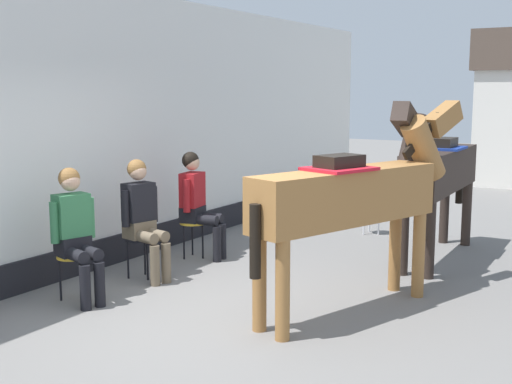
% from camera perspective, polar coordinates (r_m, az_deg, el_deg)
% --- Properties ---
extents(ground_plane, '(40.00, 40.00, 0.00)m').
position_cam_1_polar(ground_plane, '(9.02, 8.13, -5.32)').
color(ground_plane, slate).
extents(pub_facade_wall, '(0.34, 14.00, 3.40)m').
position_cam_1_polar(pub_facade_wall, '(8.87, -11.00, 4.45)').
color(pub_facade_wall, white).
rests_on(pub_facade_wall, ground_plane).
extents(seated_visitor_near, '(0.61, 0.48, 1.39)m').
position_cam_1_polar(seated_visitor_near, '(7.08, -15.19, -2.97)').
color(seated_visitor_near, gold).
rests_on(seated_visitor_near, ground_plane).
extents(seated_visitor_middle, '(0.61, 0.48, 1.39)m').
position_cam_1_polar(seated_visitor_middle, '(7.75, -9.68, -1.79)').
color(seated_visitor_middle, black).
rests_on(seated_visitor_middle, ground_plane).
extents(seated_visitor_far, '(0.61, 0.48, 1.39)m').
position_cam_1_polar(seated_visitor_far, '(8.63, -5.07, -0.63)').
color(seated_visitor_far, gold).
rests_on(seated_visitor_far, ground_plane).
extents(saddled_horse_near, '(1.23, 2.88, 2.06)m').
position_cam_1_polar(saddled_horse_near, '(6.56, 8.46, -0.26)').
color(saddled_horse_near, '#9E6B38').
rests_on(saddled_horse_near, ground_plane).
extents(saddled_horse_far, '(0.51, 3.00, 2.06)m').
position_cam_1_polar(saddled_horse_far, '(8.71, 15.23, 1.72)').
color(saddled_horse_far, '#2D231E').
rests_on(saddled_horse_far, ground_plane).
extents(spare_stool_white, '(0.32, 0.32, 0.46)m').
position_cam_1_polar(spare_stool_white, '(10.28, 9.78, -1.34)').
color(spare_stool_white, white).
rests_on(spare_stool_white, ground_plane).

